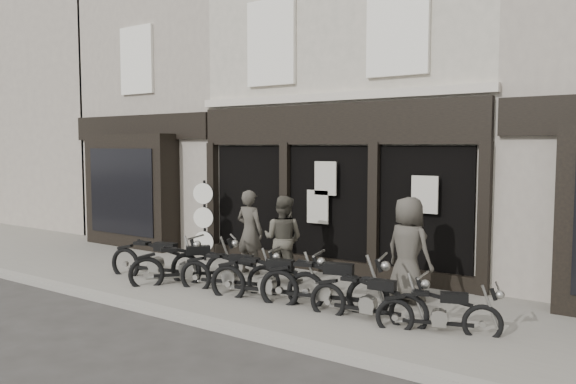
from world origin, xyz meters
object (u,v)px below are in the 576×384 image
Objects in this scene: motorcycle_3 at (268,284)px; man_centre at (283,239)px; motorcycle_0 at (156,264)px; motorcycle_4 at (324,290)px; motorcycle_5 at (369,304)px; motorcycle_6 at (440,317)px; man_left at (250,232)px; man_right at (408,249)px; advert_sign_post at (204,224)px; motorcycle_2 at (230,276)px; motorcycle_1 at (186,269)px.

motorcycle_3 is 1.25× the size of man_centre.
motorcycle_0 is 0.98× the size of motorcycle_4.
motorcycle_5 reaches higher than motorcycle_6.
motorcycle_5 is 1.11× the size of man_left.
man_right is (0.09, 1.42, 0.69)m from motorcycle_5.
motorcycle_5 is 3.05m from man_centre.
motorcycle_4 is 1.10× the size of advert_sign_post.
advert_sign_post is (-6.70, 1.95, 0.67)m from motorcycle_6.
motorcycle_3 is at bearing 174.16° from motorcycle_4.
man_left is at bearing 98.65° from motorcycle_2.
motorcycle_6 is at bearing -16.81° from motorcycle_2.
man_left is 0.97× the size of man_right.
advert_sign_post reaches higher than motorcycle_5.
motorcycle_1 is 0.83× the size of motorcycle_3.
man_left is 1.03× the size of man_centre.
motorcycle_6 is at bearing -49.39° from motorcycle_1.
man_left reaches higher than motorcycle_1.
motorcycle_0 is 1.25× the size of motorcycle_6.
motorcycle_4 reaches higher than motorcycle_1.
motorcycle_5 is at bearing -23.56° from motorcycle_4.
man_right is at bearing 6.23° from motorcycle_2.
motorcycle_1 is 0.80× the size of motorcycle_4.
motorcycle_1 is at bearing 167.08° from motorcycle_4.
motorcycle_1 is 1.15m from motorcycle_2.
motorcycle_3 is 2.40m from man_left.
motorcycle_5 is at bearing 101.72° from man_right.
advert_sign_post is (-5.61, 0.60, -0.05)m from man_right.
motorcycle_2 is 1.16× the size of man_centre.
motorcycle_5 is (4.22, -0.08, -0.04)m from motorcycle_1.
man_centre is (-1.72, 1.20, 0.57)m from motorcycle_4.
motorcycle_5 is 1.17m from motorcycle_6.
motorcycle_0 is 2.14m from man_left.
motorcycle_1 is (0.86, 0.04, -0.01)m from motorcycle_0.
advert_sign_post reaches higher than motorcycle_1.
man_left is 3.82m from man_right.
man_left is at bearing 143.36° from motorcycle_6.
advert_sign_post is (-4.59, 1.87, 0.58)m from motorcycle_4.
man_left is (-4.90, 1.52, 0.69)m from motorcycle_6.
motorcycle_2 is 1.72m from man_left.
motorcycle_0 is at bearing 30.23° from man_right.
man_right reaches higher than motorcycle_6.
motorcycle_0 is 1.19× the size of man_right.
advert_sign_post reaches higher than man_left.
motorcycle_1 is 2.42m from advert_sign_post.
motorcycle_5 is 0.98× the size of advert_sign_post.
motorcycle_2 is (1.14, 0.06, -0.02)m from motorcycle_1.
motorcycle_0 is 1.10× the size of motorcycle_5.
man_right reaches higher than motorcycle_5.
motorcycle_2 reaches higher than motorcycle_5.
motorcycle_0 is 1.01× the size of motorcycle_3.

